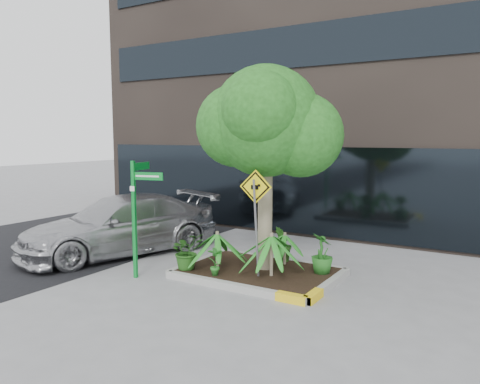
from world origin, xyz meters
The scene contains 15 objects.
ground centered at (0.00, 0.00, 0.00)m, with size 80.00×80.00×0.00m, color gray.
asphalt_road centered at (-6.50, 0.00, 0.01)m, with size 7.00×80.00×0.01m, color black.
building centered at (0.50, 8.50, 7.50)m, with size 18.00×8.00×15.00m, color #2D2621.
planter centered at (0.23, 0.27, 0.10)m, with size 3.35×2.36×0.15m.
tree centered at (0.27, 0.46, 3.32)m, with size 3.03×2.69×4.54m.
palm_front centered at (0.64, 0.04, 0.99)m, with size 1.01×1.01×1.12m.
palm_left centered at (-0.63, -0.06, 0.91)m, with size 0.91×0.91×1.02m.
palm_back centered at (0.49, 0.97, 0.82)m, with size 0.81×0.81×0.90m.
parked_car centered at (-3.80, 0.18, 0.74)m, with size 2.08×5.12×1.49m, color #B1B1B6.
shrub_a centered at (-1.15, -0.46, 0.55)m, with size 0.71×0.71×0.79m, color #205117.
shrub_b centered at (1.46, 0.77, 0.57)m, with size 0.47×0.47×0.84m, color #21611D.
shrub_c centered at (-0.34, -0.55, 0.46)m, with size 0.33×0.33×0.62m, color #277725.
shrub_d centered at (0.38, 1.13, 0.56)m, with size 0.46×0.46×0.83m, color #245719.
street_sign_post centered at (-1.96, -1.10, 1.55)m, with size 0.85×0.73×2.50m.
cattle_sign centered at (0.46, -0.29, 1.64)m, with size 0.68×0.31×2.20m.
Camera 1 is at (4.96, -8.30, 3.01)m, focal length 35.00 mm.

